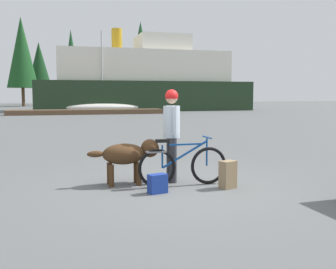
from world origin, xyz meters
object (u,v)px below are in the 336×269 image
person_cyclist (172,126)px  sailboat_moored (103,107)px  ferry_boat (143,82)px  bicycle (183,165)px  backpack (228,175)px  handbag_pannier (158,184)px  dog (129,154)px

person_cyclist → sailboat_moored: sailboat_moored is taller
ferry_boat → bicycle: bearing=-101.0°
backpack → ferry_boat: (6.25, 36.40, 2.77)m
bicycle → sailboat_moored: 32.11m
bicycle → handbag_pannier: bicycle is taller
ferry_boat → sailboat_moored: 6.73m
backpack → ferry_boat: ferry_boat is taller
dog → handbag_pannier: bearing=-65.7°
person_cyclist → backpack: (0.82, -0.82, -0.84)m
backpack → ferry_boat: 37.04m
dog → handbag_pannier: size_ratio=4.09×
handbag_pannier → sailboat_moored: (2.74, 32.46, 0.32)m
backpack → sailboat_moored: 32.48m
dog → ferry_boat: 36.57m
ferry_boat → person_cyclist: bearing=-101.2°
handbag_pannier → bicycle: bearing=35.8°
person_cyclist → ferry_boat: bearing=78.8°
ferry_boat → sailboat_moored: (-4.83, -3.95, -2.54)m
person_cyclist → sailboat_moored: bearing=85.9°
person_cyclist → handbag_pannier: person_cyclist is taller
handbag_pannier → sailboat_moored: size_ratio=0.04×
ferry_boat → backpack: bearing=-99.7°
bicycle → person_cyclist: bearing=102.9°
dog → person_cyclist: bearing=2.4°
person_cyclist → backpack: size_ratio=3.58×
person_cyclist → ferry_boat: size_ratio=0.08×
ferry_boat → sailboat_moored: bearing=-140.7°
dog → backpack: (1.68, -0.78, -0.32)m
handbag_pannier → sailboat_moored: sailboat_moored is taller
backpack → sailboat_moored: sailboat_moored is taller
dog → sailboat_moored: bearing=84.4°
sailboat_moored → backpack: bearing=-92.5°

